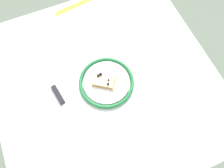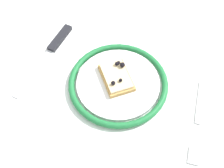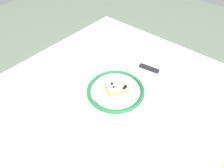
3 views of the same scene
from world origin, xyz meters
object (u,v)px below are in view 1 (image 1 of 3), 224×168
at_px(pizza_slice_near, 104,81).
at_px(fork, 145,62).
at_px(measuring_tape, 79,4).
at_px(plate, 106,82).
at_px(dining_table, 106,89).
at_px(knife, 62,101).

xyz_separation_m(pizza_slice_near, fork, (-0.20, -0.02, -0.02)).
relative_size(pizza_slice_near, measuring_tape, 0.43).
height_order(plate, pizza_slice_near, pizza_slice_near).
bearing_deg(plate, dining_table, -89.57).
bearing_deg(dining_table, measuring_tape, -94.89).
distance_m(pizza_slice_near, measuring_tape, 0.44).
bearing_deg(fork, dining_table, 3.26).
height_order(dining_table, fork, fork).
xyz_separation_m(plate, measuring_tape, (-0.04, -0.45, -0.01)).
bearing_deg(measuring_tape, knife, 55.11).
distance_m(fork, measuring_tape, 0.45).
height_order(dining_table, plate, plate).
relative_size(plate, measuring_tape, 0.90).
bearing_deg(knife, plate, -178.53).
height_order(plate, measuring_tape, plate).
relative_size(dining_table, fork, 4.83).
bearing_deg(measuring_tape, plate, 77.85).
height_order(pizza_slice_near, fork, pizza_slice_near).
xyz_separation_m(pizza_slice_near, knife, (0.19, 0.01, -0.02)).
relative_size(dining_table, knife, 3.90).
relative_size(pizza_slice_near, knife, 0.46).
height_order(dining_table, pizza_slice_near, pizza_slice_near).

